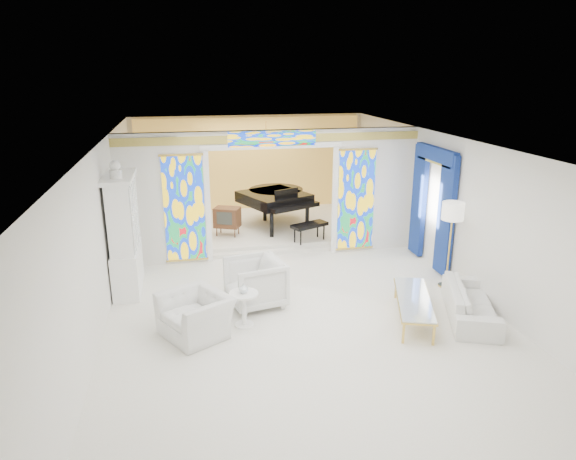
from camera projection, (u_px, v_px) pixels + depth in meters
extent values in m
plane|color=white|center=(289.00, 288.00, 10.56)|extent=(12.00, 12.00, 0.00)
cube|color=white|center=(290.00, 142.00, 9.66)|extent=(7.00, 12.00, 0.02)
cube|color=white|center=(250.00, 165.00, 15.72)|extent=(7.00, 0.02, 3.00)
cube|color=white|center=(429.00, 403.00, 4.51)|extent=(7.00, 0.02, 3.00)
cube|color=white|center=(104.00, 229.00, 9.44)|extent=(0.02, 12.00, 3.00)
cube|color=white|center=(452.00, 209.00, 10.78)|extent=(0.02, 12.00, 3.00)
cube|color=white|center=(162.00, 200.00, 11.50)|extent=(2.00, 0.18, 3.00)
cube|color=white|center=(373.00, 190.00, 12.46)|extent=(2.00, 0.18, 3.00)
cube|color=white|center=(272.00, 139.00, 11.59)|extent=(3.00, 0.18, 0.40)
cube|color=white|center=(208.00, 208.00, 11.66)|extent=(0.12, 0.06, 2.60)
cube|color=white|center=(335.00, 201.00, 12.24)|extent=(0.12, 0.06, 2.60)
cube|color=white|center=(272.00, 146.00, 11.54)|extent=(3.24, 0.06, 0.12)
cube|color=gold|center=(272.00, 139.00, 11.49)|extent=(7.00, 0.05, 0.18)
cube|color=gold|center=(184.00, 209.00, 11.55)|extent=(0.90, 0.04, 2.40)
cube|color=gold|center=(356.00, 200.00, 12.33)|extent=(0.90, 0.04, 2.40)
cube|color=gold|center=(272.00, 139.00, 11.48)|extent=(2.00, 0.04, 0.34)
cube|color=white|center=(260.00, 227.00, 14.37)|extent=(6.80, 3.80, 0.18)
cube|color=#FCC157|center=(250.00, 166.00, 15.61)|extent=(6.70, 0.10, 2.90)
cylinder|color=gold|center=(266.00, 139.00, 13.57)|extent=(0.48, 0.48, 0.30)
cube|color=navy|center=(446.00, 215.00, 10.86)|extent=(0.12, 0.55, 2.60)
cube|color=navy|center=(419.00, 201.00, 12.07)|extent=(0.12, 0.55, 2.60)
cube|color=navy|center=(436.00, 154.00, 11.10)|extent=(0.14, 1.70, 0.30)
cube|color=gold|center=(436.00, 162.00, 11.16)|extent=(0.12, 1.50, 0.06)
cube|color=white|center=(128.00, 269.00, 10.37)|extent=(0.50, 1.40, 0.90)
cube|color=white|center=(122.00, 214.00, 10.02)|extent=(0.44, 1.30, 1.40)
cube|color=white|center=(134.00, 213.00, 10.07)|extent=(0.01, 1.20, 1.30)
cube|color=white|center=(118.00, 177.00, 9.80)|extent=(0.56, 1.46, 0.08)
cylinder|color=white|center=(116.00, 174.00, 9.44)|extent=(0.22, 0.22, 0.16)
sphere|color=white|center=(115.00, 166.00, 9.39)|extent=(0.20, 0.20, 0.20)
imported|color=white|center=(195.00, 315.00, 8.61)|extent=(1.39, 1.44, 0.72)
imported|color=white|center=(255.00, 283.00, 9.68)|extent=(1.19, 1.16, 0.92)
imported|color=white|center=(471.00, 302.00, 9.25)|extent=(1.45, 2.14, 0.58)
cylinder|color=white|center=(244.00, 294.00, 8.83)|extent=(0.52, 0.52, 0.04)
cylinder|color=white|center=(244.00, 310.00, 8.92)|extent=(0.09, 0.09, 0.59)
cylinder|color=white|center=(244.00, 325.00, 9.01)|extent=(0.35, 0.35, 0.03)
imported|color=silver|center=(243.00, 288.00, 8.80)|extent=(0.20, 0.20, 0.17)
cube|color=white|center=(414.00, 299.00, 9.12)|extent=(1.13, 1.94, 0.04)
cube|color=gold|center=(414.00, 300.00, 9.13)|extent=(1.17, 1.98, 0.03)
cube|color=gold|center=(403.00, 333.00, 8.38)|extent=(0.05, 0.05, 0.38)
cube|color=gold|center=(434.00, 335.00, 8.32)|extent=(0.05, 0.05, 0.38)
cube|color=gold|center=(396.00, 289.00, 10.05)|extent=(0.05, 0.05, 0.38)
cube|color=gold|center=(421.00, 290.00, 9.99)|extent=(0.05, 0.05, 0.38)
cylinder|color=gold|center=(446.00, 285.00, 10.65)|extent=(0.31, 0.31, 0.03)
cylinder|color=gold|center=(449.00, 249.00, 10.41)|extent=(0.03, 0.03, 1.64)
cylinder|color=white|center=(453.00, 211.00, 10.17)|extent=(0.44, 0.44, 0.35)
cube|color=black|center=(274.00, 198.00, 13.87)|extent=(2.04, 2.10, 0.29)
cylinder|color=black|center=(276.00, 194.00, 14.32)|extent=(1.99, 1.99, 0.29)
cube|color=black|center=(295.00, 207.00, 13.15)|extent=(1.41, 0.86, 0.10)
cube|color=silver|center=(297.00, 207.00, 13.08)|extent=(1.23, 0.63, 0.03)
cube|color=black|center=(286.00, 194.00, 13.35)|extent=(0.68, 0.33, 0.26)
cube|color=black|center=(309.00, 225.00, 12.77)|extent=(1.01, 0.72, 0.08)
cylinder|color=black|center=(272.00, 225.00, 13.12)|extent=(0.14, 0.14, 0.65)
cylinder|color=black|center=(307.00, 217.00, 13.76)|extent=(0.14, 0.14, 0.65)
cylinder|color=black|center=(265.00, 209.00, 14.55)|extent=(0.14, 0.14, 0.65)
cube|color=#56341F|center=(227.00, 217.00, 13.21)|extent=(0.75, 0.65, 0.51)
cube|color=#323734|center=(224.00, 218.00, 13.01)|extent=(0.38, 0.19, 0.33)
cone|color=#56341F|center=(217.00, 232.00, 13.23)|extent=(0.05, 0.05, 0.22)
cone|color=#56341F|center=(235.00, 233.00, 13.13)|extent=(0.05, 0.05, 0.22)
cone|color=#56341F|center=(221.00, 229.00, 13.52)|extent=(0.05, 0.05, 0.22)
cone|color=#56341F|center=(239.00, 230.00, 13.42)|extent=(0.05, 0.05, 0.22)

